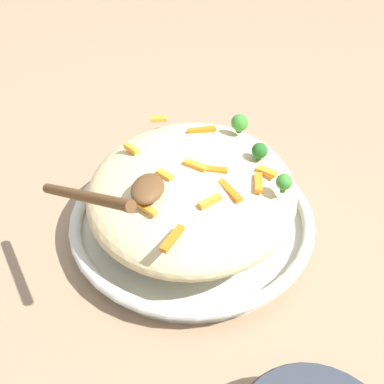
# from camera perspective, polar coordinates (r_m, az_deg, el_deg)

# --- Properties ---
(ground_plane) EXTENTS (2.40, 2.40, 0.00)m
(ground_plane) POSITION_cam_1_polar(r_m,az_deg,el_deg) (0.69, 0.00, -4.76)
(ground_plane) COLOR #9E7F60
(serving_bowl) EXTENTS (0.35, 0.35, 0.04)m
(serving_bowl) POSITION_cam_1_polar(r_m,az_deg,el_deg) (0.67, 0.00, -3.48)
(serving_bowl) COLOR silver
(serving_bowl) RESTS_ON ground_plane
(pasta_mound) EXTENTS (0.31, 0.29, 0.09)m
(pasta_mound) POSITION_cam_1_polar(r_m,az_deg,el_deg) (0.63, 0.00, 0.27)
(pasta_mound) COLOR beige
(pasta_mound) RESTS_ON serving_bowl
(carrot_piece_0) EXTENTS (0.04, 0.01, 0.01)m
(carrot_piece_0) POSITION_cam_1_polar(r_m,az_deg,el_deg) (0.59, 8.29, 1.18)
(carrot_piece_0) COLOR orange
(carrot_piece_0) RESTS_ON pasta_mound
(carrot_piece_1) EXTENTS (0.02, 0.03, 0.01)m
(carrot_piece_1) POSITION_cam_1_polar(r_m,az_deg,el_deg) (0.60, 0.41, 3.31)
(carrot_piece_1) COLOR orange
(carrot_piece_1) RESTS_ON pasta_mound
(carrot_piece_2) EXTENTS (0.01, 0.04, 0.01)m
(carrot_piece_2) POSITION_cam_1_polar(r_m,az_deg,el_deg) (0.59, 2.59, 2.79)
(carrot_piece_2) COLOR orange
(carrot_piece_2) RESTS_ON pasta_mound
(carrot_piece_3) EXTENTS (0.02, 0.03, 0.01)m
(carrot_piece_3) POSITION_cam_1_polar(r_m,az_deg,el_deg) (0.58, -3.39, 2.13)
(carrot_piece_3) COLOR orange
(carrot_piece_3) RESTS_ON pasta_mound
(carrot_piece_4) EXTENTS (0.04, 0.02, 0.01)m
(carrot_piece_4) POSITION_cam_1_polar(r_m,az_deg,el_deg) (0.51, -2.03, -5.85)
(carrot_piece_4) COLOR orange
(carrot_piece_4) RESTS_ON pasta_mound
(carrot_piece_5) EXTENTS (0.04, 0.03, 0.01)m
(carrot_piece_5) POSITION_cam_1_polar(r_m,az_deg,el_deg) (0.57, 4.74, 0.18)
(carrot_piece_5) COLOR orange
(carrot_piece_5) RESTS_ON pasta_mound
(carrot_piece_6) EXTENTS (0.03, 0.03, 0.01)m
(carrot_piece_6) POSITION_cam_1_polar(r_m,az_deg,el_deg) (0.55, 2.26, -1.17)
(carrot_piece_6) COLOR orange
(carrot_piece_6) RESTS_ON pasta_mound
(carrot_piece_7) EXTENTS (0.02, 0.04, 0.01)m
(carrot_piece_7) POSITION_cam_1_polar(r_m,az_deg,el_deg) (0.68, 0.88, 7.77)
(carrot_piece_7) COLOR orange
(carrot_piece_7) RESTS_ON pasta_mound
(carrot_piece_8) EXTENTS (0.02, 0.03, 0.01)m
(carrot_piece_8) POSITION_cam_1_polar(r_m,az_deg,el_deg) (0.55, -5.71, -2.03)
(carrot_piece_8) COLOR orange
(carrot_piece_8) RESTS_ON pasta_mound
(carrot_piece_9) EXTENTS (0.02, 0.02, 0.01)m
(carrot_piece_9) POSITION_cam_1_polar(r_m,az_deg,el_deg) (0.64, -7.59, 5.37)
(carrot_piece_9) COLOR orange
(carrot_piece_9) RESTS_ON pasta_mound
(carrot_piece_10) EXTENTS (0.02, 0.03, 0.01)m
(carrot_piece_10) POSITION_cam_1_polar(r_m,az_deg,el_deg) (0.61, 9.31, 2.53)
(carrot_piece_10) COLOR orange
(carrot_piece_10) RESTS_ON pasta_mound
(carrot_piece_11) EXTENTS (0.02, 0.03, 0.01)m
(carrot_piece_11) POSITION_cam_1_polar(r_m,az_deg,el_deg) (0.71, -4.17, 9.09)
(carrot_piece_11) COLOR orange
(carrot_piece_11) RESTS_ON pasta_mound
(broccoli_floret_0) EXTENTS (0.02, 0.02, 0.02)m
(broccoli_floret_0) POSITION_cam_1_polar(r_m,az_deg,el_deg) (0.62, 8.42, 5.10)
(broccoli_floret_0) COLOR #205B1C
(broccoli_floret_0) RESTS_ON pasta_mound
(broccoli_floret_1) EXTENTS (0.02, 0.02, 0.03)m
(broccoli_floret_1) POSITION_cam_1_polar(r_m,az_deg,el_deg) (0.67, 5.95, 8.56)
(broccoli_floret_1) COLOR #377928
(broccoli_floret_1) RESTS_ON pasta_mound
(broccoli_floret_2) EXTENTS (0.02, 0.02, 0.03)m
(broccoli_floret_2) POSITION_cam_1_polar(r_m,az_deg,el_deg) (0.57, 11.39, 1.20)
(broccoli_floret_2) COLOR #377928
(broccoli_floret_2) RESTS_ON pasta_mound
(serving_spoon) EXTENTS (0.15, 0.15, 0.10)m
(serving_spoon) POSITION_cam_1_polar(r_m,az_deg,el_deg) (0.53, -8.52, 0.09)
(serving_spoon) COLOR brown
(serving_spoon) RESTS_ON pasta_mound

